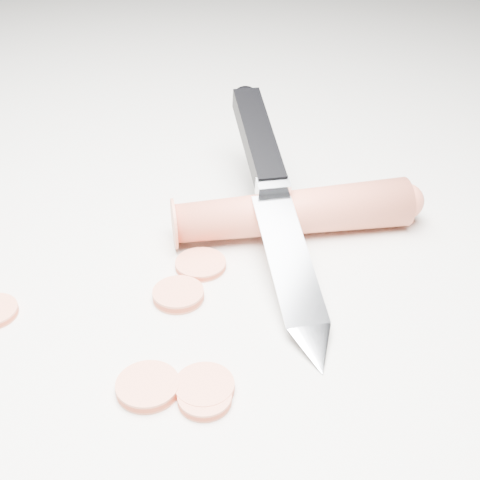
% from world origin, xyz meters
% --- Properties ---
extents(ground, '(2.40, 2.40, 0.00)m').
position_xyz_m(ground, '(0.00, 0.00, 0.00)').
color(ground, silver).
rests_on(ground, ground).
extents(carrot, '(0.17, 0.14, 0.03)m').
position_xyz_m(carrot, '(0.04, 0.08, 0.02)').
color(carrot, '#D65C40').
rests_on(carrot, ground).
extents(carrot_slice_0, '(0.03, 0.03, 0.01)m').
position_xyz_m(carrot_slice_0, '(0.06, -0.10, 0.00)').
color(carrot_slice_0, '#DE7552').
rests_on(carrot_slice_0, ground).
extents(carrot_slice_1, '(0.04, 0.04, 0.01)m').
position_xyz_m(carrot_slice_1, '(-0.01, 0.01, 0.00)').
color(carrot_slice_1, '#DE7552').
rests_on(carrot_slice_1, ground).
extents(carrot_slice_3, '(0.03, 0.03, 0.01)m').
position_xyz_m(carrot_slice_3, '(-0.00, -0.03, 0.00)').
color(carrot_slice_3, '#DE7552').
rests_on(carrot_slice_3, ground).
extents(carrot_slice_4, '(0.03, 0.03, 0.01)m').
position_xyz_m(carrot_slice_4, '(0.06, -0.10, 0.00)').
color(carrot_slice_4, '#DE7552').
rests_on(carrot_slice_4, ground).
extents(carrot_slice_5, '(0.04, 0.04, 0.01)m').
position_xyz_m(carrot_slice_5, '(0.03, -0.11, 0.00)').
color(carrot_slice_5, '#DE7552').
rests_on(carrot_slice_5, ground).
extents(kitchen_knife, '(0.19, 0.24, 0.08)m').
position_xyz_m(kitchen_knife, '(0.03, 0.06, 0.04)').
color(kitchen_knife, silver).
rests_on(kitchen_knife, ground).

